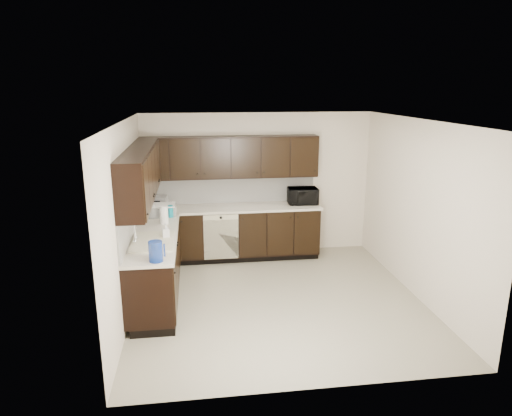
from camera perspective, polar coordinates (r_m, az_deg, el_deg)
The scene contains 20 objects.
floor at distance 6.61m, azimuth 2.67°, elevation -11.35°, with size 4.00×4.00×0.00m, color gray.
ceiling at distance 5.94m, azimuth 2.97°, elevation 10.81°, with size 4.00×4.00×0.00m, color white.
wall_back at distance 8.07m, azimuth 0.23°, elevation 2.98°, with size 4.00×0.02×2.50m, color beige.
wall_left at distance 6.13m, azimuth -15.92°, elevation -1.53°, with size 0.02×4.00×2.50m, color beige.
wall_right at distance 6.80m, azimuth 19.61°, elevation -0.20°, with size 0.02×4.00×2.50m, color beige.
wall_front at distance 4.32m, azimuth 7.68°, elevation -8.07°, with size 4.00×0.02×2.50m, color beige.
lower_cabinets at distance 7.37m, azimuth -6.61°, elevation -5.07°, with size 3.00×2.80×0.90m.
countertop at distance 7.21m, azimuth -6.74°, elevation -1.30°, with size 3.03×2.83×0.04m.
backsplash at distance 7.35m, azimuth -8.47°, elevation 1.05°, with size 3.00×2.80×0.48m.
upper_cabinets at distance 7.12m, azimuth -7.73°, elevation 5.47°, with size 3.00×2.80×0.70m.
dishwasher at distance 7.62m, azimuth -4.38°, elevation -3.28°, with size 0.58×0.04×0.78m.
sink at distance 6.19m, azimuth -12.76°, elevation -4.74°, with size 0.54×0.82×0.42m.
microwave at distance 7.99m, azimuth 5.84°, elevation 1.51°, with size 0.51×0.34×0.28m, color black.
soap_bottle_a at distance 6.28m, azimuth -11.21°, elevation -2.83°, with size 0.09×0.09×0.20m, color gray.
soap_bottle_b at distance 7.28m, azimuth -12.75°, elevation -0.14°, with size 0.10×0.11×0.27m, color gray.
toaster_oven at distance 7.76m, azimuth -12.34°, elevation 0.61°, with size 0.35×0.26×0.22m, color silver.
storage_bin at distance 7.38m, azimuth -11.81°, elevation -0.29°, with size 0.44×0.32×0.17m, color white.
blue_pitcher at distance 5.47m, azimuth -12.44°, elevation -5.33°, with size 0.16×0.16×0.25m, color navy.
teal_tumbler at distance 7.26m, azimuth -10.65°, elevation -0.41°, with size 0.08×0.08×0.19m, color #0E839A.
paper_towel_roll at distance 6.91m, azimuth -11.43°, elevation -0.87°, with size 0.12×0.12×0.27m, color white.
Camera 1 is at (-1.10, -5.82, 2.93)m, focal length 32.00 mm.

